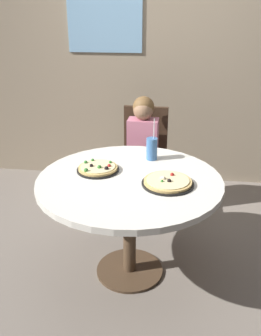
{
  "coord_description": "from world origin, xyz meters",
  "views": [
    {
      "loc": [
        0.28,
        -2.12,
        1.77
      ],
      "look_at": [
        0.0,
        0.05,
        0.8
      ],
      "focal_mm": 39.16,
      "sensor_mm": 36.0,
      "label": 1
    }
  ],
  "objects": [
    {
      "name": "chair_wooden",
      "position": [
        0.0,
        0.99,
        0.53
      ],
      "size": [
        0.41,
        0.41,
        0.95
      ],
      "color": "#382619",
      "rests_on": "ground_plane"
    },
    {
      "name": "diner_child",
      "position": [
        -0.0,
        0.81,
        0.48
      ],
      "size": [
        0.27,
        0.42,
        1.08
      ],
      "color": "#3F4766",
      "rests_on": "ground_plane"
    },
    {
      "name": "ground_plane",
      "position": [
        0.0,
        0.0,
        0.0
      ],
      "size": [
        8.0,
        8.0,
        0.0
      ],
      "primitive_type": "plane",
      "color": "slate"
    },
    {
      "name": "soda_cup",
      "position": [
        0.12,
        0.34,
        0.83
      ],
      "size": [
        0.08,
        0.08,
        0.31
      ],
      "color": "#3F72B2",
      "rests_on": "dining_table"
    },
    {
      "name": "wall_with_window",
      "position": [
        -0.0,
        1.69,
        1.45
      ],
      "size": [
        5.2,
        0.14,
        2.9
      ],
      "color": "gray",
      "rests_on": "ground_plane"
    },
    {
      "name": "pizza_veggie",
      "position": [
        0.25,
        -0.06,
        0.77
      ],
      "size": [
        0.33,
        0.33,
        0.05
      ],
      "color": "black",
      "rests_on": "dining_table"
    },
    {
      "name": "pizza_cheese",
      "position": [
        -0.23,
        0.09,
        0.77
      ],
      "size": [
        0.29,
        0.29,
        0.05
      ],
      "color": "black",
      "rests_on": "dining_table"
    },
    {
      "name": "dining_table",
      "position": [
        0.0,
        0.0,
        0.65
      ],
      "size": [
        1.21,
        1.21,
        0.75
      ],
      "color": "silver",
      "rests_on": "ground_plane"
    }
  ]
}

